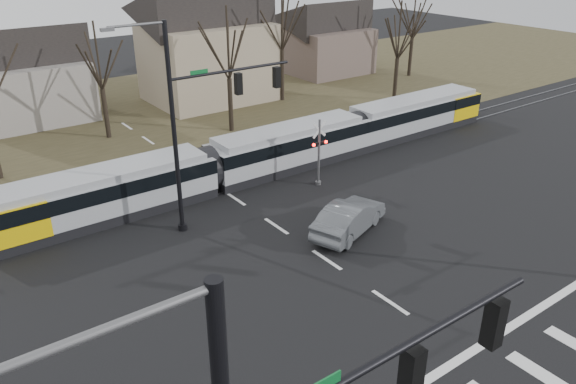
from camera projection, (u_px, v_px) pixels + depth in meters
ground at (428, 328)px, 21.22m from camera, size 140.00×140.00×0.00m
grass_verge at (117, 120)px, 44.61m from camera, size 140.00×28.00×0.01m
stop_line at (468, 354)px, 19.90m from camera, size 28.00×0.35×0.01m
lane_dashes at (218, 187)px, 32.91m from camera, size 0.18×30.00×0.01m
rail_pair at (219, 188)px, 32.76m from camera, size 90.00×1.52×0.06m
tram at (288, 146)px, 35.04m from camera, size 35.14×2.61×2.66m
sedan at (349, 218)px, 27.64m from camera, size 4.85×6.00×1.62m
signal_pole_far at (204, 115)px, 26.66m from camera, size 9.28×0.44×10.20m
rail_crossing_signal at (319, 155)px, 32.45m from camera, size 1.08×0.36×4.00m
tree_row at (167, 67)px, 39.18m from camera, size 59.20×7.20×10.00m
house_b at (29, 69)px, 43.18m from camera, size 8.64×7.56×7.65m
house_c at (207, 39)px, 47.95m from camera, size 10.80×8.64×10.10m
house_d at (326, 34)px, 57.99m from camera, size 8.64×7.56×7.65m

